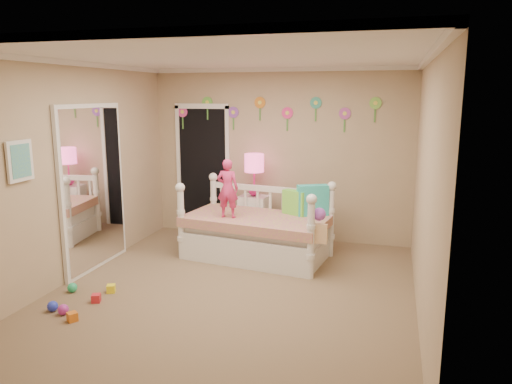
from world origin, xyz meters
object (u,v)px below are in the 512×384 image
(daybed, at_px, (257,220))
(nightstand, at_px, (254,219))
(child, at_px, (228,188))
(table_lamp, at_px, (254,168))

(daybed, distance_m, nightstand, 0.78)
(daybed, relative_size, child, 2.44)
(child, bearing_deg, daybed, -155.81)
(daybed, xyz_separation_m, nightstand, (-0.24, 0.72, -0.17))
(child, height_order, table_lamp, child)
(child, xyz_separation_m, table_lamp, (0.11, 0.90, 0.15))
(daybed, bearing_deg, table_lamp, 116.39)
(child, relative_size, nightstand, 1.13)
(nightstand, distance_m, table_lamp, 0.78)
(child, distance_m, nightstand, 1.10)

